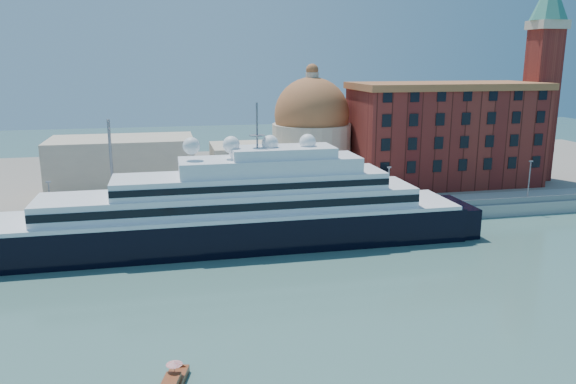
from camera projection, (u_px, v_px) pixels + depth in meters
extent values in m
plane|color=#375F58|center=(259.00, 302.00, 71.78)|extent=(400.00, 400.00, 0.00)
cube|color=gray|center=(229.00, 220.00, 103.81)|extent=(180.00, 10.00, 2.50)
cube|color=slate|center=(211.00, 177.00, 142.85)|extent=(260.00, 72.00, 2.00)
cube|color=slate|center=(231.00, 217.00, 99.11)|extent=(180.00, 0.10, 1.20)
cube|color=black|center=(221.00, 233.00, 92.58)|extent=(81.94, 12.61, 6.83)
cube|color=black|center=(448.00, 220.00, 101.14)|extent=(6.30, 11.56, 6.30)
cube|color=white|center=(220.00, 212.00, 91.73)|extent=(79.84, 12.82, 0.63)
cube|color=white|center=(233.00, 200.00, 91.73)|extent=(60.93, 10.50, 3.15)
cube|color=black|center=(237.00, 208.00, 86.74)|extent=(60.93, 0.15, 1.26)
cube|color=white|center=(251.00, 182.00, 91.71)|extent=(44.12, 9.45, 2.73)
cube|color=white|center=(270.00, 165.00, 91.76)|extent=(29.41, 8.40, 2.52)
cube|color=white|center=(283.00, 152.00, 91.71)|extent=(16.81, 7.35, 1.68)
cylinder|color=slate|center=(257.00, 126.00, 89.83)|extent=(0.32, 0.32, 7.35)
sphere|color=white|center=(191.00, 146.00, 88.32)|extent=(2.73, 2.73, 2.73)
sphere|color=white|center=(231.00, 145.00, 89.63)|extent=(2.73, 2.73, 2.73)
sphere|color=white|center=(270.00, 143.00, 90.94)|extent=(2.73, 2.73, 2.73)
sphere|color=white|center=(308.00, 142.00, 92.25)|extent=(2.73, 2.73, 2.73)
cube|color=maroon|center=(174.00, 383.00, 53.22)|extent=(3.16, 5.65, 0.89)
cube|color=maroon|center=(171.00, 382.00, 52.17)|extent=(1.98, 2.54, 0.72)
cylinder|color=slate|center=(175.00, 370.00, 53.40)|extent=(0.05, 0.05, 1.43)
cone|color=red|center=(174.00, 363.00, 53.21)|extent=(1.61, 1.61, 0.36)
cube|color=maroon|center=(444.00, 137.00, 129.04)|extent=(42.00, 18.00, 22.00)
cube|color=#9C5A33|center=(447.00, 86.00, 126.39)|extent=(43.00, 19.00, 1.50)
cube|color=maroon|center=(539.00, 106.00, 132.53)|extent=(6.00, 6.00, 35.00)
cube|color=beige|center=(547.00, 25.00, 128.27)|extent=(7.00, 7.00, 2.00)
cylinder|color=beige|center=(311.00, 154.00, 129.42)|extent=(18.00, 18.00, 14.00)
sphere|color=#9C5A33|center=(312.00, 115.00, 127.35)|extent=(17.00, 17.00, 17.00)
cylinder|color=beige|center=(312.00, 79.00, 125.51)|extent=(3.00, 3.00, 3.00)
cube|color=beige|center=(253.00, 167.00, 125.07)|extent=(18.00, 14.00, 10.00)
cube|color=beige|center=(123.00, 166.00, 120.92)|extent=(30.00, 16.00, 12.00)
cylinder|color=slate|center=(51.00, 206.00, 93.52)|extent=(0.24, 0.24, 8.00)
cube|color=slate|center=(48.00, 182.00, 92.57)|extent=(0.80, 0.30, 0.25)
cylinder|color=slate|center=(230.00, 197.00, 99.75)|extent=(0.24, 0.24, 8.00)
cube|color=slate|center=(229.00, 174.00, 98.81)|extent=(0.80, 0.30, 0.25)
cylinder|color=slate|center=(388.00, 189.00, 105.99)|extent=(0.24, 0.24, 8.00)
cube|color=slate|center=(389.00, 167.00, 105.05)|extent=(0.80, 0.30, 0.25)
cylinder|color=slate|center=(529.00, 181.00, 112.23)|extent=(0.24, 0.24, 8.00)
cube|color=slate|center=(531.00, 161.00, 111.29)|extent=(0.80, 0.30, 0.25)
cylinder|color=slate|center=(112.00, 172.00, 96.35)|extent=(0.50, 0.50, 18.00)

